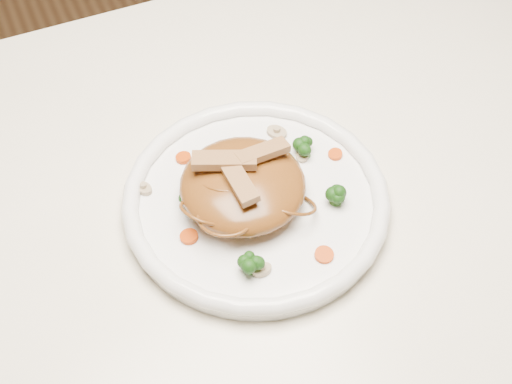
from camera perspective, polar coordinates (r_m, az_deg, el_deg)
name	(u,v)px	position (r m, az deg, el deg)	size (l,w,h in m)	color
table	(247,242)	(0.94, -0.70, -3.97)	(1.20, 0.80, 0.75)	#F4E7CE
plate	(256,204)	(0.84, 0.00, -0.94)	(0.30, 0.30, 0.02)	white
noodle_mound	(243,185)	(0.81, -1.05, 0.56)	(0.14, 0.14, 0.05)	brown
chicken_a	(262,152)	(0.80, 0.51, 3.16)	(0.06, 0.02, 0.01)	#A1764C
chicken_b	(224,160)	(0.80, -2.51, 2.49)	(0.07, 0.02, 0.01)	#A1764C
chicken_c	(239,181)	(0.78, -1.33, 0.84)	(0.06, 0.02, 0.01)	#A1764C
broccoli_0	(306,148)	(0.87, 3.92, 3.48)	(0.02, 0.02, 0.03)	#15470E
broccoli_1	(190,197)	(0.82, -5.18, -0.39)	(0.03, 0.03, 0.03)	#15470E
broccoli_2	(251,262)	(0.77, -0.37, -5.53)	(0.02, 0.02, 0.03)	#15470E
broccoli_3	(337,193)	(0.82, 6.35, -0.08)	(0.03, 0.03, 0.03)	#15470E
carrot_0	(265,148)	(0.88, 0.74, 3.49)	(0.02, 0.02, 0.01)	#B83406
carrot_1	(189,237)	(0.80, -5.29, -3.51)	(0.02, 0.02, 0.01)	#B83406
carrot_2	(335,154)	(0.88, 6.24, 2.96)	(0.02, 0.02, 0.01)	#B83406
carrot_3	(183,158)	(0.87, -5.72, 2.70)	(0.02, 0.02, 0.01)	#B83406
carrot_4	(324,255)	(0.79, 5.37, -4.93)	(0.02, 0.02, 0.01)	#B83406
mushroom_0	(262,270)	(0.77, 0.47, -6.13)	(0.02, 0.02, 0.01)	tan
mushroom_1	(302,155)	(0.87, 3.64, 2.91)	(0.02, 0.02, 0.01)	tan
mushroom_2	(144,189)	(0.85, -8.80, 0.27)	(0.02, 0.02, 0.01)	tan
mushroom_3	(277,132)	(0.90, 1.64, 4.71)	(0.03, 0.03, 0.01)	tan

